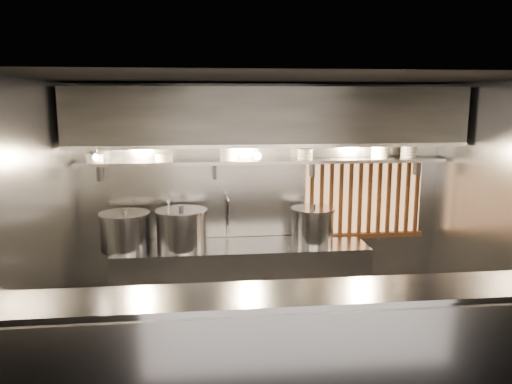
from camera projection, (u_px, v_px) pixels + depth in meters
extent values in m
plane|color=black|center=(281.00, 362.00, 5.05)|extent=(4.50, 4.50, 0.00)
plane|color=black|center=(284.00, 79.00, 4.53)|extent=(4.50, 4.50, 0.00)
plane|color=gray|center=(263.00, 198.00, 6.25)|extent=(4.50, 0.00, 4.50)
plane|color=gray|center=(39.00, 235.00, 4.54)|extent=(0.00, 3.00, 3.00)
plane|color=gray|center=(502.00, 221.00, 5.04)|extent=(0.00, 3.00, 3.00)
cube|color=#A0A0A5|center=(300.00, 360.00, 4.02)|extent=(4.50, 0.50, 1.10)
cube|color=#939399|center=(307.00, 377.00, 3.76)|extent=(4.50, 0.02, 1.01)
cube|color=#A0A0A5|center=(302.00, 293.00, 3.91)|extent=(4.50, 0.56, 0.03)
cube|color=#A0A0A5|center=(242.00, 281.00, 6.03)|extent=(3.00, 0.70, 0.90)
cube|color=#A0A0A5|center=(265.00, 161.00, 5.99)|extent=(4.40, 0.34, 0.04)
cube|color=#2D2D30|center=(267.00, 116.00, 5.68)|extent=(4.40, 0.80, 0.65)
cube|color=#A0A0A5|center=(272.00, 146.00, 5.34)|extent=(4.40, 0.03, 0.04)
cube|color=#FEB572|center=(364.00, 197.00, 6.38)|extent=(1.50, 0.02, 0.92)
cube|color=brown|center=(366.00, 160.00, 6.24)|extent=(1.56, 0.06, 0.06)
cube|color=brown|center=(363.00, 235.00, 6.42)|extent=(1.56, 0.06, 0.06)
cube|color=brown|center=(312.00, 199.00, 6.26)|extent=(0.04, 0.04, 0.92)
cube|color=brown|center=(322.00, 199.00, 6.27)|extent=(0.04, 0.04, 0.92)
cube|color=brown|center=(331.00, 199.00, 6.28)|extent=(0.04, 0.04, 0.92)
cube|color=brown|center=(341.00, 199.00, 6.30)|extent=(0.04, 0.04, 0.92)
cube|color=brown|center=(350.00, 198.00, 6.31)|extent=(0.04, 0.04, 0.92)
cube|color=brown|center=(360.00, 198.00, 6.33)|extent=(0.04, 0.04, 0.92)
cube|color=brown|center=(370.00, 198.00, 6.34)|extent=(0.04, 0.04, 0.92)
cube|color=brown|center=(379.00, 198.00, 6.35)|extent=(0.04, 0.04, 0.92)
cube|color=brown|center=(389.00, 198.00, 6.37)|extent=(0.04, 0.04, 0.92)
cube|color=brown|center=(398.00, 197.00, 6.38)|extent=(0.04, 0.04, 0.92)
cube|color=brown|center=(407.00, 197.00, 6.39)|extent=(0.04, 0.04, 0.92)
cube|color=brown|center=(417.00, 197.00, 6.41)|extent=(0.05, 0.04, 0.92)
cylinder|color=silver|center=(170.00, 217.00, 6.12)|extent=(0.03, 0.03, 0.48)
sphere|color=silver|center=(170.00, 198.00, 6.07)|extent=(0.04, 0.04, 0.04)
cylinder|color=silver|center=(169.00, 200.00, 5.95)|extent=(0.03, 0.26, 0.03)
sphere|color=silver|center=(168.00, 202.00, 5.82)|extent=(0.04, 0.04, 0.04)
cylinder|color=silver|center=(169.00, 208.00, 5.83)|extent=(0.03, 0.03, 0.14)
cylinder|color=silver|center=(227.00, 216.00, 6.19)|extent=(0.03, 0.03, 0.48)
sphere|color=silver|center=(227.00, 197.00, 6.15)|extent=(0.04, 0.04, 0.04)
cylinder|color=silver|center=(228.00, 199.00, 6.02)|extent=(0.03, 0.26, 0.03)
sphere|color=silver|center=(228.00, 201.00, 5.90)|extent=(0.04, 0.04, 0.04)
cylinder|color=silver|center=(228.00, 207.00, 5.91)|extent=(0.03, 0.03, 0.14)
cone|color=#A0A0A5|center=(93.00, 151.00, 5.29)|extent=(0.25, 0.27, 0.20)
sphere|color=#FFE0B2|center=(96.00, 157.00, 5.28)|extent=(0.07, 0.07, 0.07)
cylinder|color=#2D2D30|center=(95.00, 143.00, 5.37)|extent=(0.02, 0.22, 0.02)
cylinder|color=#2D2D30|center=(258.00, 149.00, 5.83)|extent=(0.01, 0.01, 0.12)
sphere|color=#FFE0B2|center=(258.00, 156.00, 5.85)|extent=(0.09, 0.09, 0.09)
cylinder|color=#A0A0A5|center=(182.00, 230.00, 5.82)|extent=(0.72, 0.72, 0.43)
cylinder|color=#A0A0A5|center=(181.00, 211.00, 5.77)|extent=(0.76, 0.76, 0.03)
cylinder|color=#2D2D30|center=(181.00, 208.00, 5.77)|extent=(0.06, 0.06, 0.04)
cylinder|color=#A0A0A5|center=(125.00, 232.00, 5.76)|extent=(0.63, 0.63, 0.40)
cylinder|color=#A0A0A5|center=(124.00, 214.00, 5.72)|extent=(0.66, 0.66, 0.03)
cylinder|color=#2D2D30|center=(124.00, 211.00, 5.72)|extent=(0.06, 0.06, 0.04)
cylinder|color=#A0A0A5|center=(313.00, 227.00, 6.03)|extent=(0.58, 0.58, 0.40)
cylinder|color=#A0A0A5|center=(313.00, 209.00, 5.99)|extent=(0.61, 0.61, 0.03)
cylinder|color=#2D2D30|center=(313.00, 206.00, 5.99)|extent=(0.06, 0.06, 0.04)
cylinder|color=white|center=(95.00, 160.00, 5.77)|extent=(0.19, 0.19, 0.03)
cylinder|color=white|center=(95.00, 157.00, 5.76)|extent=(0.19, 0.19, 0.03)
cylinder|color=white|center=(94.00, 155.00, 5.75)|extent=(0.21, 0.21, 0.01)
cylinder|color=white|center=(164.00, 159.00, 5.85)|extent=(0.21, 0.21, 0.03)
cylinder|color=white|center=(164.00, 156.00, 5.85)|extent=(0.21, 0.21, 0.03)
cylinder|color=white|center=(164.00, 154.00, 5.84)|extent=(0.22, 0.22, 0.01)
cylinder|color=white|center=(228.00, 159.00, 5.94)|extent=(0.21, 0.21, 0.03)
cylinder|color=white|center=(228.00, 155.00, 5.93)|extent=(0.21, 0.21, 0.03)
cylinder|color=white|center=(228.00, 152.00, 5.92)|extent=(0.21, 0.21, 0.03)
cylinder|color=white|center=(228.00, 149.00, 5.91)|extent=(0.21, 0.21, 0.03)
cylinder|color=white|center=(228.00, 147.00, 5.91)|extent=(0.22, 0.22, 0.01)
cylinder|color=white|center=(305.00, 158.00, 6.04)|extent=(0.18, 0.18, 0.03)
cylinder|color=white|center=(305.00, 154.00, 6.03)|extent=(0.18, 0.18, 0.03)
cylinder|color=white|center=(305.00, 151.00, 6.02)|extent=(0.18, 0.18, 0.03)
cylinder|color=white|center=(305.00, 149.00, 6.02)|extent=(0.20, 0.20, 0.01)
cylinder|color=white|center=(379.00, 157.00, 6.14)|extent=(0.20, 0.20, 0.03)
cylinder|color=white|center=(379.00, 154.00, 6.13)|extent=(0.20, 0.20, 0.03)
cylinder|color=white|center=(380.00, 150.00, 6.13)|extent=(0.20, 0.20, 0.03)
cylinder|color=white|center=(380.00, 147.00, 6.12)|extent=(0.20, 0.20, 0.03)
cylinder|color=white|center=(380.00, 145.00, 6.11)|extent=(0.22, 0.22, 0.01)
cylinder|color=white|center=(408.00, 156.00, 6.18)|extent=(0.19, 0.19, 0.03)
cylinder|color=white|center=(408.00, 153.00, 6.17)|extent=(0.19, 0.19, 0.03)
cylinder|color=white|center=(408.00, 150.00, 6.17)|extent=(0.19, 0.19, 0.03)
cylinder|color=white|center=(409.00, 147.00, 6.16)|extent=(0.19, 0.19, 0.03)
cylinder|color=white|center=(409.00, 145.00, 6.15)|extent=(0.20, 0.20, 0.01)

